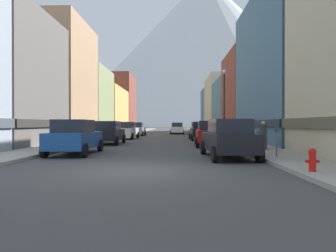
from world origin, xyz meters
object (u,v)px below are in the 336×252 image
Objects in this scene: parking_meter_near at (277,137)px; pedestrian_1 at (263,136)px; car_driving_1 at (177,128)px; car_right_0 at (228,138)px; trash_bin_right at (262,140)px; fire_hydrant_near at (312,159)px; car_driving_0 at (177,128)px; car_right_1 at (210,133)px; potted_plant_0 at (87,134)px; car_left_2 at (126,130)px; streetlamp_right at (224,94)px; car_left_0 at (75,137)px; potted_plant_1 at (79,136)px; pedestrian_0 at (94,131)px; car_right_2 at (200,131)px; car_left_3 at (137,129)px; car_left_1 at (108,133)px.

pedestrian_1 reaches higher than parking_meter_near.
car_driving_1 reaches higher than pedestrian_1.
car_right_0 is 4.33m from trash_bin_right.
fire_hydrant_near is (3.85, -40.81, -0.37)m from car_driving_1.
parking_meter_near is at bearing -98.10° from trash_bin_right.
car_right_1 is at bearing -84.93° from car_driving_0.
car_driving_1 is 23.60m from potted_plant_0.
streetlamp_right is (9.15, -6.58, 3.09)m from car_left_2.
car_left_2 is at bearing 90.02° from car_left_0.
fire_hydrant_near is at bearing -52.82° from potted_plant_1.
car_driving_0 is 19.87m from pedestrian_0.
fire_hydrant_near is at bearing -85.26° from car_right_2.
car_left_2 reaches higher than fire_hydrant_near.
fire_hydrant_near is 0.45× the size of pedestrian_0.
car_left_2 is at bearing 59.64° from potted_plant_1.
car_left_3 is at bearing 74.24° from potted_plant_0.
pedestrian_0 is (-2.45, 4.65, -0.04)m from car_left_1.
car_left_1 is 13.60m from parking_meter_near.
trash_bin_right is at bearing -54.89° from car_right_1.
parking_meter_near is at bearing -83.02° from car_right_2.
car_left_0 is 1.00× the size of car_right_0.
car_right_1 is 4.69× the size of potted_plant_0.
pedestrian_1 is at bearing -65.99° from car_left_3.
car_left_1 is at bearing -169.89° from streetlamp_right.
car_left_3 is (0.00, 8.31, 0.00)m from car_left_2.
streetlamp_right reaches higher than pedestrian_0.
car_right_1 is 11.74m from potted_plant_1.
car_right_2 is 0.76× the size of streetlamp_right.
car_driving_0 is (5.40, 6.39, 0.00)m from car_left_3.
potted_plant_0 is at bearing -115.88° from car_driving_0.
car_left_3 is 12.79m from car_right_2.
car_right_0 is at bearing -52.62° from potted_plant_0.
car_driving_1 is at bearing 90.00° from car_driving_0.
streetlamp_right is at bearing -5.20° from potted_plant_1.
car_right_0 is 31.94m from car_driving_0.
car_left_3 and car_right_0 have the same top height.
car_left_1 reaches higher than pedestrian_1.
trash_bin_right is 0.62m from pedestrian_1.
car_left_1 and car_right_2 have the same top height.
potted_plant_1 is (-0.00, -2.43, -0.09)m from potted_plant_0.
car_left_2 is at bearing 127.10° from car_right_1.
parking_meter_near reaches higher than potted_plant_1.
car_left_2 is 17.44m from pedestrian_1.
potted_plant_0 is at bearing 121.70° from car_left_1.
pedestrian_0 is at bearing 147.14° from car_right_1.
car_right_1 is 1.02× the size of car_driving_0.
car_right_0 is at bearing -98.31° from streetlamp_right.
car_right_1 is at bearing -52.90° from car_left_2.
car_left_2 is 23.75m from fire_hydrant_near.
car_driving_1 is at bearing 63.07° from car_left_3.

